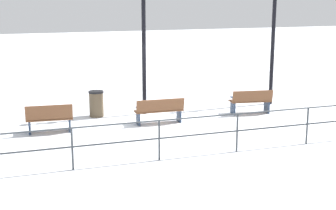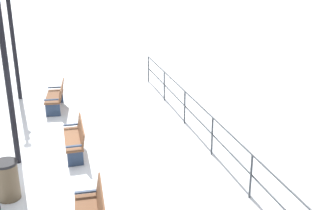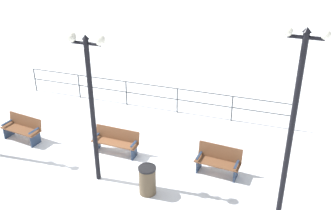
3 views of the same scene
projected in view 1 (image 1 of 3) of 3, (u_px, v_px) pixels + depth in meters
The scene contains 8 objects.
ground_plane at pixel (158, 122), 16.37m from camera, with size 80.00×80.00×0.00m, color white.
bench_nearest at pixel (251, 101), 17.43m from camera, with size 0.78×1.54×0.88m.
bench_second at pixel (159, 110), 16.07m from camera, with size 0.56×1.62×0.86m.
bench_third at pixel (49, 118), 15.02m from camera, with size 0.67×1.45×0.92m.
lamppost_near at pixel (273, 29), 18.48m from camera, with size 0.25×1.15×4.56m.
lamppost_middle at pixel (144, 26), 16.84m from camera, with size 0.29×1.13×4.64m.
waterfront_railing at pixel (199, 129), 12.84m from camera, with size 0.05×11.10×1.07m.
trash_bin at pixel (96, 104), 17.05m from camera, with size 0.52×0.52×0.90m.
Camera 1 is at (-15.10, 4.75, 4.19)m, focal length 52.42 mm.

